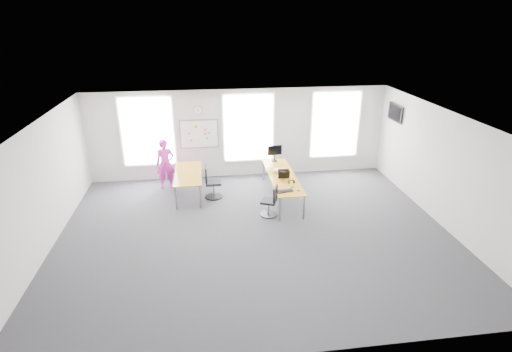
{
  "coord_description": "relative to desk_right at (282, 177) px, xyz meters",
  "views": [
    {
      "loc": [
        -1.19,
        -8.89,
        5.33
      ],
      "look_at": [
        0.18,
        1.2,
        1.1
      ],
      "focal_mm": 28.0,
      "sensor_mm": 36.0,
      "label": 1
    }
  ],
  "objects": [
    {
      "name": "keyboard",
      "position": [
        -0.15,
        -1.13,
        0.06
      ],
      "size": [
        0.5,
        0.28,
        0.02
      ],
      "primitive_type": "cube",
      "rotation": [
        0.0,
        0.0,
        0.26
      ],
      "color": "black",
      "rests_on": "desk_right"
    },
    {
      "name": "wall_left",
      "position": [
        -6.09,
        -2.01,
        0.82
      ],
      "size": [
        0.0,
        10.0,
        10.0
      ],
      "primitive_type": "plane",
      "rotation": [
        1.57,
        0.0,
        1.57
      ],
      "color": "silver",
      "rests_on": "ground"
    },
    {
      "name": "paper_stack",
      "position": [
        -0.04,
        0.25,
        0.1
      ],
      "size": [
        0.37,
        0.31,
        0.11
      ],
      "primitive_type": "cube",
      "rotation": [
        0.0,
        0.0,
        -0.23
      ],
      "color": "beige",
      "rests_on": "desk_right"
    },
    {
      "name": "wall_right",
      "position": [
        3.91,
        -2.01,
        0.82
      ],
      "size": [
        0.0,
        10.0,
        10.0
      ],
      "primitive_type": "plane",
      "rotation": [
        1.57,
        0.0,
        -1.57
      ],
      "color": "silver",
      "rests_on": "ground"
    },
    {
      "name": "whiteboard",
      "position": [
        -2.44,
        1.96,
        0.87
      ],
      "size": [
        1.2,
        0.03,
        0.9
      ],
      "primitive_type": "cube",
      "color": "white",
      "rests_on": "wall_back"
    },
    {
      "name": "laptop_sleeve",
      "position": [
        0.01,
        -0.21,
        0.18
      ],
      "size": [
        0.34,
        0.2,
        0.27
      ],
      "rotation": [
        0.0,
        0.0,
        -0.07
      ],
      "color": "black",
      "rests_on": "desk_right"
    },
    {
      "name": "desk_right",
      "position": [
        0.0,
        0.0,
        0.0
      ],
      "size": [
        0.79,
        2.98,
        0.72
      ],
      "color": "#A96E15",
      "rests_on": "ground"
    },
    {
      "name": "mouse",
      "position": [
        0.24,
        -1.15,
        0.07
      ],
      "size": [
        0.08,
        0.11,
        0.04
      ],
      "primitive_type": "ellipsoid",
      "rotation": [
        0.0,
        0.0,
        -0.15
      ],
      "color": "black",
      "rests_on": "desk_right"
    },
    {
      "name": "wall_clock",
      "position": [
        -2.44,
        1.96,
        1.67
      ],
      "size": [
        0.3,
        0.04,
        0.3
      ],
      "primitive_type": "cylinder",
      "rotation": [
        1.57,
        0.0,
        0.0
      ],
      "color": "gray",
      "rests_on": "wall_back"
    },
    {
      "name": "floor",
      "position": [
        -1.09,
        -2.01,
        -0.68
      ],
      "size": [
        10.0,
        10.0,
        0.0
      ],
      "primitive_type": "plane",
      "color": "#242428",
      "rests_on": "ground"
    },
    {
      "name": "window_right",
      "position": [
        2.21,
        1.96,
        1.02
      ],
      "size": [
        1.6,
        0.06,
        2.2
      ],
      "primitive_type": "cube",
      "color": "white",
      "rests_on": "wall_back"
    },
    {
      "name": "wall_front",
      "position": [
        -1.09,
        -6.01,
        0.82
      ],
      "size": [
        10.0,
        0.0,
        10.0
      ],
      "primitive_type": "plane",
      "rotation": [
        -1.57,
        0.0,
        0.0
      ],
      "color": "silver",
      "rests_on": "ground"
    },
    {
      "name": "tv",
      "position": [
        3.86,
        0.99,
        1.62
      ],
      "size": [
        0.06,
        0.9,
        0.55
      ],
      "primitive_type": "cube",
      "color": "black",
      "rests_on": "wall_right"
    },
    {
      "name": "chair_right",
      "position": [
        -0.53,
        -1.09,
        -0.29
      ],
      "size": [
        0.53,
        0.53,
        0.89
      ],
      "rotation": [
        0.0,
        0.0,
        -1.97
      ],
      "color": "black",
      "rests_on": "ground"
    },
    {
      "name": "monitor",
      "position": [
        -0.01,
        1.27,
        0.37
      ],
      "size": [
        0.49,
        0.2,
        0.54
      ],
      "rotation": [
        0.0,
        0.0,
        0.16
      ],
      "color": "black",
      "rests_on": "desk_right"
    },
    {
      "name": "chair_left",
      "position": [
        -2.13,
        0.31,
        -0.23
      ],
      "size": [
        0.54,
        0.54,
        1.02
      ],
      "rotation": [
        0.0,
        0.0,
        1.57
      ],
      "color": "black",
      "rests_on": "ground"
    },
    {
      "name": "person",
      "position": [
        -3.54,
        1.26,
        0.13
      ],
      "size": [
        0.61,
        0.42,
        1.62
      ],
      "primitive_type": "imported",
      "rotation": [
        0.0,
        0.0,
        0.06
      ],
      "color": "#D726A9",
      "rests_on": "ground"
    },
    {
      "name": "window_mid",
      "position": [
        -0.79,
        1.96,
        1.02
      ],
      "size": [
        1.6,
        0.06,
        2.2
      ],
      "primitive_type": "cube",
      "color": "white",
      "rests_on": "wall_back"
    },
    {
      "name": "headphones",
      "position": [
        0.15,
        -0.6,
        0.1
      ],
      "size": [
        0.18,
        0.1,
        0.11
      ],
      "rotation": [
        0.0,
        0.0,
        -0.11
      ],
      "color": "black",
      "rests_on": "desk_right"
    },
    {
      "name": "window_left",
      "position": [
        -4.09,
        1.96,
        1.02
      ],
      "size": [
        1.6,
        0.06,
        2.2
      ],
      "primitive_type": "cube",
      "color": "white",
      "rests_on": "wall_back"
    },
    {
      "name": "lens_cap",
      "position": [
        0.11,
        -0.88,
        0.05
      ],
      "size": [
        0.07,
        0.07,
        0.01
      ],
      "primitive_type": "cylinder",
      "rotation": [
        0.0,
        0.0,
        -0.07
      ],
      "color": "black",
      "rests_on": "desk_right"
    },
    {
      "name": "wall_back",
      "position": [
        -1.09,
        1.99,
        0.82
      ],
      "size": [
        10.0,
        0.0,
        10.0
      ],
      "primitive_type": "plane",
      "rotation": [
        1.57,
        0.0,
        0.0
      ],
      "color": "silver",
      "rests_on": "ground"
    },
    {
      "name": "desk_left",
      "position": [
        -2.81,
        0.57,
        0.0
      ],
      "size": [
        0.81,
        2.03,
        0.74
      ],
      "color": "#A96E15",
      "rests_on": "ground"
    },
    {
      "name": "ceiling",
      "position": [
        -1.09,
        -2.01,
        2.32
      ],
      "size": [
        10.0,
        10.0,
        0.0
      ],
      "primitive_type": "plane",
      "rotation": [
        3.14,
        0.0,
        0.0
      ],
      "color": "white",
      "rests_on": "ground"
    }
  ]
}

